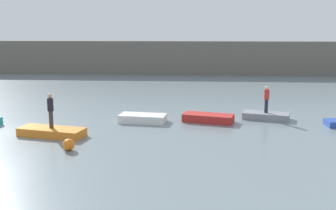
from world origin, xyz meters
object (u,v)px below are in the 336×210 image
rowboat_white (143,118)px  person_dark_shirt (50,109)px  rowboat_orange (52,132)px  mooring_buoy (69,145)px  rowboat_grey (266,116)px  person_red_shirt (267,98)px  rowboat_red (208,118)px

rowboat_white → person_dark_shirt: bearing=-135.1°
rowboat_orange → mooring_buoy: (1.66, -2.45, 0.07)m
rowboat_grey → person_dark_shirt: bearing=-143.0°
rowboat_orange → mooring_buoy: size_ratio=6.22×
person_red_shirt → mooring_buoy: person_red_shirt is taller
rowboat_grey → mooring_buoy: bearing=-129.8°
rowboat_white → person_red_shirt: bearing=16.5°
rowboat_red → rowboat_grey: 3.76m
rowboat_red → person_red_shirt: 3.93m
person_red_shirt → mooring_buoy: bearing=-145.3°
rowboat_red → person_red_shirt: size_ratio=1.78×
mooring_buoy → rowboat_red: bearing=42.5°
mooring_buoy → rowboat_orange: bearing=124.2°
rowboat_orange → rowboat_grey: size_ratio=1.26×
person_dark_shirt → person_red_shirt: bearing=21.4°
rowboat_orange → person_red_shirt: bearing=34.3°
rowboat_orange → person_red_shirt: (12.05, 4.73, 1.14)m
rowboat_orange → person_dark_shirt: (-0.00, 0.00, 1.25)m
person_dark_shirt → rowboat_red: bearing=23.9°
person_red_shirt → person_dark_shirt: bearing=-158.6°
person_red_shirt → mooring_buoy: 12.67m
rowboat_grey → person_dark_shirt: person_dark_shirt is taller
rowboat_grey → person_red_shirt: 1.16m
mooring_buoy → person_dark_shirt: bearing=124.2°
rowboat_orange → rowboat_red: bearing=36.8°
rowboat_orange → person_red_shirt: size_ratio=2.08×
rowboat_white → rowboat_red: bearing=11.0°
rowboat_red → rowboat_grey: rowboat_red is taller
rowboat_white → person_red_shirt: (7.60, 1.27, 1.13)m
rowboat_orange → person_dark_shirt: bearing=-167.2°
person_red_shirt → rowboat_white: bearing=-170.5°
rowboat_red → person_dark_shirt: (-8.41, -3.74, 1.23)m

